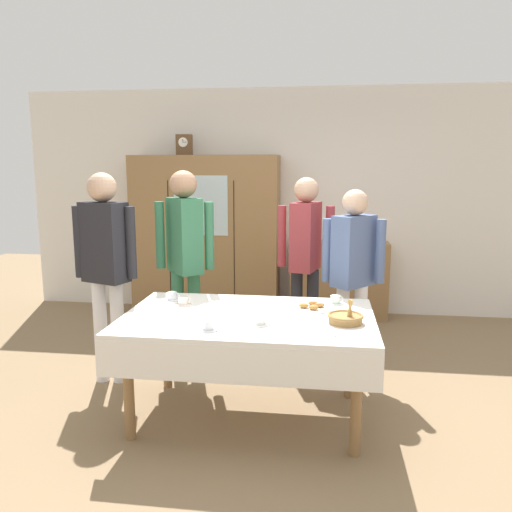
# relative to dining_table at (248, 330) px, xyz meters

# --- Properties ---
(ground_plane) EXTENTS (12.00, 12.00, 0.00)m
(ground_plane) POSITION_rel_dining_table_xyz_m (0.00, 0.24, -0.66)
(ground_plane) COLOR #846B4C
(ground_plane) RESTS_ON ground
(back_wall) EXTENTS (6.40, 0.10, 2.70)m
(back_wall) POSITION_rel_dining_table_xyz_m (0.00, 2.89, 0.69)
(back_wall) COLOR silver
(back_wall) RESTS_ON ground
(dining_table) EXTENTS (1.74, 1.11, 0.76)m
(dining_table) POSITION_rel_dining_table_xyz_m (0.00, 0.00, 0.00)
(dining_table) COLOR olive
(dining_table) RESTS_ON ground
(wall_cabinet) EXTENTS (1.75, 0.46, 1.91)m
(wall_cabinet) POSITION_rel_dining_table_xyz_m (-0.90, 2.59, 0.29)
(wall_cabinet) COLOR olive
(wall_cabinet) RESTS_ON ground
(mantel_clock) EXTENTS (0.18, 0.11, 0.24)m
(mantel_clock) POSITION_rel_dining_table_xyz_m (-1.14, 2.59, 1.37)
(mantel_clock) COLOR brown
(mantel_clock) RESTS_ON wall_cabinet
(bookshelf_low) EXTENTS (1.14, 0.35, 0.90)m
(bookshelf_low) POSITION_rel_dining_table_xyz_m (0.70, 2.64, -0.21)
(bookshelf_low) COLOR olive
(bookshelf_low) RESTS_ON ground
(book_stack) EXTENTS (0.17, 0.17, 0.06)m
(book_stack) POSITION_rel_dining_table_xyz_m (0.70, 2.64, 0.27)
(book_stack) COLOR #3D754C
(book_stack) RESTS_ON bookshelf_low
(tea_cup_mid_left) EXTENTS (0.13, 0.13, 0.06)m
(tea_cup_mid_left) POSITION_rel_dining_table_xyz_m (-0.65, 0.36, 0.12)
(tea_cup_mid_left) COLOR white
(tea_cup_mid_left) RESTS_ON dining_table
(tea_cup_center) EXTENTS (0.13, 0.13, 0.06)m
(tea_cup_center) POSITION_rel_dining_table_xyz_m (0.11, -0.17, 0.12)
(tea_cup_center) COLOR white
(tea_cup_center) RESTS_ON dining_table
(tea_cup_far_right) EXTENTS (0.13, 0.13, 0.06)m
(tea_cup_far_right) POSITION_rel_dining_table_xyz_m (-0.53, 0.24, 0.12)
(tea_cup_far_right) COLOR white
(tea_cup_far_right) RESTS_ON dining_table
(tea_cup_back_edge) EXTENTS (0.13, 0.13, 0.06)m
(tea_cup_back_edge) POSITION_rel_dining_table_xyz_m (0.61, 0.42, 0.12)
(tea_cup_back_edge) COLOR silver
(tea_cup_back_edge) RESTS_ON dining_table
(tea_cup_front_edge) EXTENTS (0.13, 0.13, 0.06)m
(tea_cup_front_edge) POSITION_rel_dining_table_xyz_m (-0.20, -0.32, 0.12)
(tea_cup_front_edge) COLOR white
(tea_cup_front_edge) RESTS_ON dining_table
(bread_basket) EXTENTS (0.24, 0.24, 0.16)m
(bread_basket) POSITION_rel_dining_table_xyz_m (0.67, -0.06, 0.13)
(bread_basket) COLOR #9E7542
(bread_basket) RESTS_ON dining_table
(pastry_plate) EXTENTS (0.28, 0.28, 0.05)m
(pastry_plate) POSITION_rel_dining_table_xyz_m (0.44, 0.25, 0.11)
(pastry_plate) COLOR white
(pastry_plate) RESTS_ON dining_table
(spoon_far_right) EXTENTS (0.12, 0.02, 0.01)m
(spoon_far_right) POSITION_rel_dining_table_xyz_m (0.44, -0.17, 0.10)
(spoon_far_right) COLOR silver
(spoon_far_right) RESTS_ON dining_table
(spoon_center) EXTENTS (0.12, 0.02, 0.01)m
(spoon_center) POSITION_rel_dining_table_xyz_m (0.57, -0.34, 0.10)
(spoon_center) COLOR silver
(spoon_center) RESTS_ON dining_table
(spoon_back_edge) EXTENTS (0.12, 0.02, 0.01)m
(spoon_back_edge) POSITION_rel_dining_table_xyz_m (-0.40, 0.04, 0.10)
(spoon_back_edge) COLOR silver
(spoon_back_edge) RESTS_ON dining_table
(person_beside_shelf) EXTENTS (0.52, 0.41, 1.75)m
(person_beside_shelf) POSITION_rel_dining_table_xyz_m (-0.69, 0.90, 0.41)
(person_beside_shelf) COLOR #33704C
(person_beside_shelf) RESTS_ON ground
(person_by_cabinet) EXTENTS (0.52, 0.40, 1.69)m
(person_by_cabinet) POSITION_rel_dining_table_xyz_m (0.34, 1.29, 0.37)
(person_by_cabinet) COLOR #232328
(person_by_cabinet) RESTS_ON ground
(person_near_right_end) EXTENTS (0.52, 0.40, 1.60)m
(person_near_right_end) POSITION_rel_dining_table_xyz_m (0.76, 0.90, 0.31)
(person_near_right_end) COLOR silver
(person_near_right_end) RESTS_ON ground
(person_behind_table_right) EXTENTS (0.52, 0.31, 1.74)m
(person_behind_table_right) POSITION_rel_dining_table_xyz_m (-1.23, 0.49, 0.40)
(person_behind_table_right) COLOR silver
(person_behind_table_right) RESTS_ON ground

